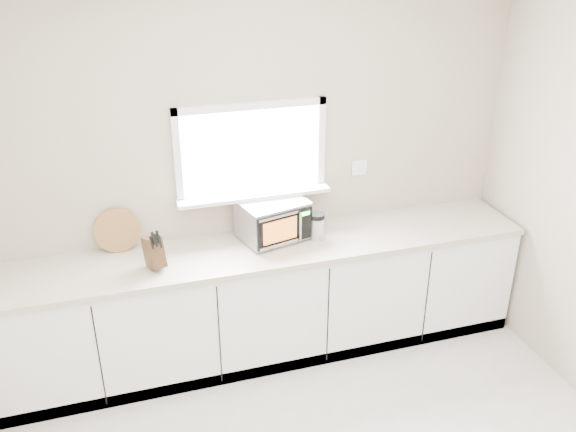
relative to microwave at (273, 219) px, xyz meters
name	(u,v)px	position (x,y,z in m)	size (l,w,h in m)	color
back_wall	(251,174)	(-0.11, 0.20, 0.29)	(4.00, 0.17, 2.70)	#B2A68D
cabinets	(264,303)	(-0.11, -0.10, -0.63)	(3.92, 0.60, 0.88)	white
countertop	(263,249)	(-0.11, -0.11, -0.17)	(3.92, 0.64, 0.04)	beige
microwave	(273,219)	(0.00, 0.00, 0.00)	(0.53, 0.46, 0.30)	black
knife_block	(154,251)	(-0.87, -0.18, -0.03)	(0.15, 0.22, 0.29)	#49331A
cutting_board	(117,230)	(-1.09, 0.14, 0.00)	(0.32, 0.32, 0.02)	#97663A
coffee_grinder	(317,226)	(0.30, -0.10, -0.05)	(0.15, 0.15, 0.20)	#B0B3B8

